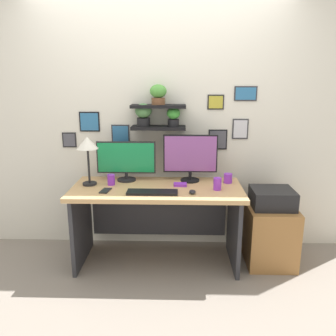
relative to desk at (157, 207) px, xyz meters
The scene contains 15 objects.
ground_plane 0.54m from the desk, 90.00° to the right, with size 8.00×8.00×0.00m, color gray.
back_wall_assembly 0.90m from the desk, 89.96° to the left, with size 4.40×0.24×2.70m.
desk is the anchor object (origin of this frame).
monitor_left 0.54m from the desk, 152.07° to the left, with size 0.56×0.18×0.38m.
monitor_right 0.57m from the desk, 27.93° to the left, with size 0.51×0.18×0.45m.
keyboard 0.32m from the desk, 97.46° to the right, with size 0.44×0.14×0.02m, color black.
computer_mouse 0.45m from the desk, 34.88° to the right, with size 0.06×0.09×0.03m, color black.
desk_lamp 0.86m from the desk, behind, with size 0.19×0.19×0.45m.
cell_phone 0.53m from the desk, 158.03° to the right, with size 0.07×0.14×0.01m, color black.
coffee_mug 0.72m from the desk, ahead, with size 0.08×0.08×0.09m, color purple.
pen_cup 0.50m from the desk, behind, with size 0.07×0.07×0.10m, color purple.
scissors_tray 0.31m from the desk, ahead, with size 0.12×0.08×0.02m, color purple.
water_cup 0.62m from the desk, 11.57° to the right, with size 0.07×0.07×0.11m, color purple.
drawer_cabinet 1.10m from the desk, ahead, with size 0.44×0.50×0.56m, color #9E6B38.
printer 1.07m from the desk, ahead, with size 0.38×0.34×0.17m, color black.
Camera 1 is at (0.19, -2.99, 1.71)m, focal length 36.73 mm.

